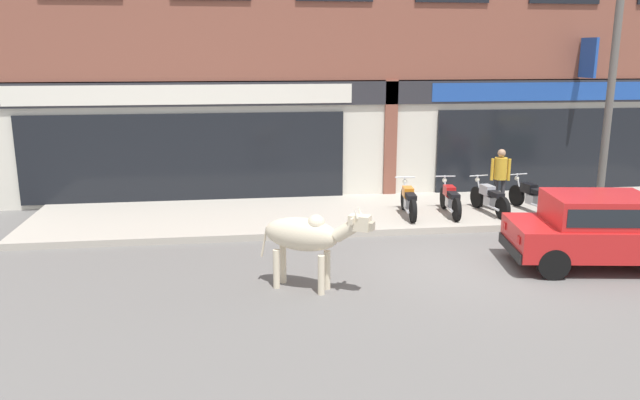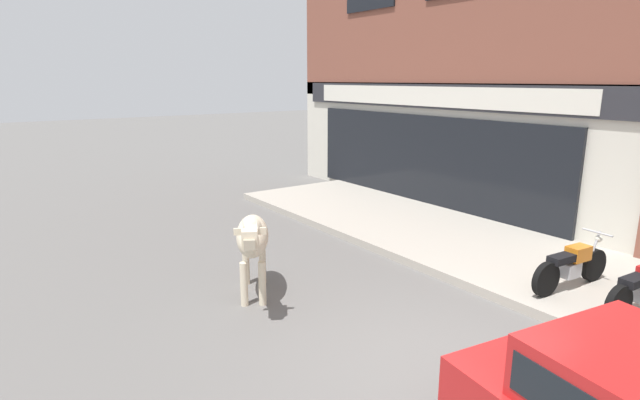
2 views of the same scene
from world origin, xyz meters
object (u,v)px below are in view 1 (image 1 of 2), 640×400
(cow, at_px, (307,236))
(motorcycle_2, at_px, (489,198))
(car_0, at_px, (600,227))
(pedestrian, at_px, (500,173))
(motorcycle_3, at_px, (532,197))
(motorcycle_0, at_px, (409,201))
(utility_pole, at_px, (608,114))
(motorcycle_1, at_px, (450,199))

(cow, height_order, motorcycle_2, cow)
(car_0, xyz_separation_m, pedestrian, (-0.35, 3.99, 0.33))
(pedestrian, bearing_deg, motorcycle_3, -14.71)
(motorcycle_0, relative_size, utility_pole, 0.35)
(motorcycle_0, xyz_separation_m, motorcycle_1, (1.08, -0.01, 0.00))
(motorcycle_0, distance_m, utility_pole, 5.14)
(motorcycle_0, height_order, motorcycle_3, same)
(cow, relative_size, motorcycle_1, 1.07)
(motorcycle_0, relative_size, motorcycle_1, 1.00)
(utility_pole, bearing_deg, car_0, -121.25)
(cow, xyz_separation_m, pedestrian, (5.50, 4.42, 0.14))
(car_0, xyz_separation_m, utility_pole, (1.77, 2.91, 1.92))
(utility_pole, bearing_deg, motorcycle_0, 169.29)
(cow, bearing_deg, motorcycle_3, 33.81)
(car_0, bearing_deg, motorcycle_0, 126.59)
(motorcycle_2, bearing_deg, motorcycle_0, 178.84)
(motorcycle_0, height_order, utility_pole, utility_pole)
(motorcycle_0, bearing_deg, utility_pole, -10.71)
(motorcycle_2, bearing_deg, utility_pole, -18.40)
(motorcycle_0, relative_size, motorcycle_2, 1.00)
(cow, xyz_separation_m, motorcycle_2, (5.14, 4.16, -0.46))
(pedestrian, bearing_deg, motorcycle_1, -170.61)
(motorcycle_2, bearing_deg, car_0, -79.32)
(car_0, height_order, motorcycle_3, car_0)
(motorcycle_1, relative_size, pedestrian, 1.13)
(motorcycle_1, bearing_deg, utility_pole, -13.71)
(motorcycle_3, bearing_deg, pedestrian, 165.29)
(motorcycle_3, bearing_deg, car_0, -96.77)
(motorcycle_3, xyz_separation_m, pedestrian, (-0.79, 0.21, 0.60))
(motorcycle_0, bearing_deg, pedestrian, 5.02)
(motorcycle_0, height_order, motorcycle_2, same)
(car_0, xyz_separation_m, motorcycle_0, (-2.80, 3.78, -0.27))
(motorcycle_2, relative_size, utility_pole, 0.35)
(car_0, height_order, pedestrian, pedestrian)
(cow, bearing_deg, motorcycle_0, 54.16)
(cow, relative_size, pedestrian, 1.21)
(cow, bearing_deg, pedestrian, 38.82)
(motorcycle_1, bearing_deg, cow, -134.46)
(cow, xyz_separation_m, motorcycle_1, (4.11, 4.19, -0.46))
(motorcycle_2, height_order, motorcycle_3, same)
(motorcycle_3, distance_m, pedestrian, 1.02)
(motorcycle_1, distance_m, utility_pole, 4.21)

